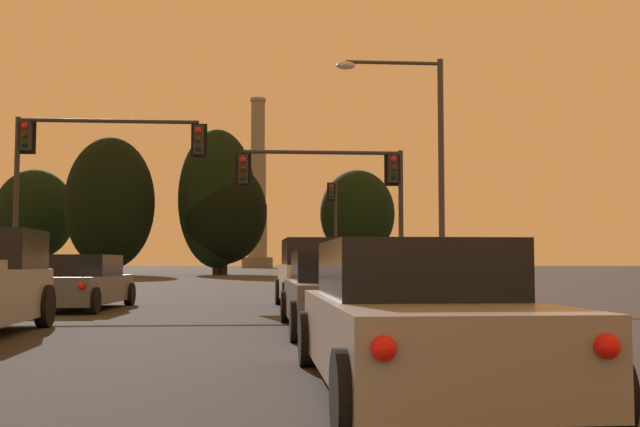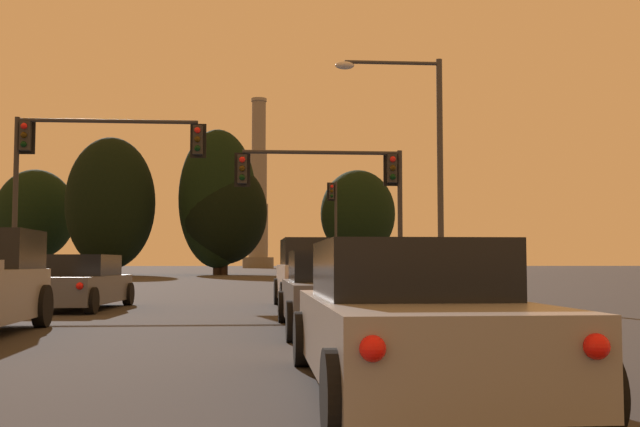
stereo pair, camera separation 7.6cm
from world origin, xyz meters
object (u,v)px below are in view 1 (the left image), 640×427
sedan_right_lane_third (416,321)px  street_lamp (423,148)px  suv_right_lane_front (317,275)px  traffic_light_overhead_right (344,183)px  sedan_right_lane_second (340,293)px  traffic_light_far_right (334,216)px  smokestack (258,201)px  traffic_light_overhead_left (81,158)px  sedan_left_lane_front (80,284)px

sedan_right_lane_third → street_lamp: bearing=76.8°
suv_right_lane_front → street_lamp: 6.96m
suv_right_lane_front → traffic_light_overhead_right: size_ratio=0.79×
sedan_right_lane_second → traffic_light_far_right: traffic_light_far_right is taller
traffic_light_overhead_right → smokestack: size_ratio=0.16×
suv_right_lane_front → traffic_light_overhead_left: traffic_light_overhead_left is taller
suv_right_lane_front → sedan_left_lane_front: bearing=178.7°
street_lamp → smokestack: bearing=92.5°
sedan_right_lane_third → smokestack: size_ratio=0.12×
sedan_right_lane_third → traffic_light_overhead_left: traffic_light_overhead_left is taller
sedan_left_lane_front → sedan_right_lane_second: same height
traffic_light_far_right → suv_right_lane_front: bearing=-96.3°
sedan_left_lane_front → sedan_right_lane_third: size_ratio=1.01×
suv_right_lane_front → sedan_right_lane_second: 6.60m
sedan_left_lane_front → traffic_light_overhead_right: size_ratio=0.76×
street_lamp → suv_right_lane_front: bearing=-132.7°
traffic_light_overhead_right → smokestack: 147.20m
suv_right_lane_front → smokestack: 154.37m
traffic_light_overhead_right → smokestack: smokestack is taller
sedan_right_lane_second → traffic_light_overhead_right: 14.07m
sedan_right_lane_third → smokestack: 167.40m
sedan_right_lane_second → street_lamp: 12.21m
traffic_light_far_right → sedan_right_lane_second: bearing=-95.3°
sedan_right_lane_second → sedan_left_lane_front: bearing=132.3°
traffic_light_overhead_right → traffic_light_far_right: 23.10m
sedan_right_lane_second → street_lamp: size_ratio=0.59×
sedan_right_lane_second → traffic_light_overhead_left: traffic_light_overhead_left is taller
sedan_right_lane_third → traffic_light_overhead_right: bearing=85.1°
sedan_right_lane_third → traffic_light_far_right: traffic_light_far_right is taller
traffic_light_far_right → smokestack: smokestack is taller
traffic_light_overhead_left → sedan_right_lane_second: bearing=-59.7°
sedan_left_lane_front → street_lamp: bearing=25.2°
sedan_right_lane_second → traffic_light_overhead_right: size_ratio=0.75×
sedan_right_lane_third → sedan_left_lane_front: bearing=114.8°
suv_right_lane_front → traffic_light_far_right: size_ratio=0.74×
traffic_light_far_right → smokestack: size_ratio=0.17×
traffic_light_far_right → traffic_light_overhead_right: bearing=-94.6°
street_lamp → traffic_light_overhead_right: bearing=129.6°
smokestack → street_lamp: bearing=-87.5°
sedan_left_lane_front → traffic_light_far_right: size_ratio=0.71×
sedan_left_lane_front → sedan_right_lane_third: same height
sedan_right_lane_second → traffic_light_overhead_right: (1.57, 13.55, 3.45)m
sedan_right_lane_third → smokestack: (-2.57, 166.71, 14.90)m
traffic_light_overhead_right → street_lamp: street_lamp is taller
sedan_left_lane_front → traffic_light_overhead_right: 10.95m
traffic_light_overhead_left → street_lamp: size_ratio=0.85×
traffic_light_overhead_right → street_lamp: 3.76m
sedan_right_lane_third → smokestack: bearing=90.3°
traffic_light_overhead_left → smokestack: 147.33m
sedan_left_lane_front → suv_right_lane_front: bearing=2.9°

